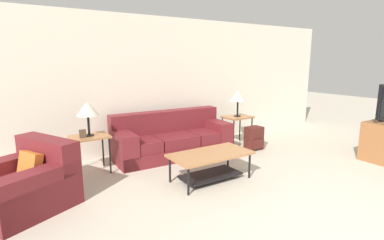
% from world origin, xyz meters
% --- Properties ---
extents(wall_back, '(9.11, 0.06, 2.60)m').
position_xyz_m(wall_back, '(0.00, 4.13, 1.30)').
color(wall_back, silver).
rests_on(wall_back, ground_plane).
extents(couch, '(2.23, 0.93, 0.82)m').
position_xyz_m(couch, '(-0.17, 3.54, 0.30)').
color(couch, maroon).
rests_on(couch, ground_plane).
extents(armchair, '(1.32, 1.32, 0.80)m').
position_xyz_m(armchair, '(-2.67, 2.72, 0.29)').
color(armchair, maroon).
rests_on(armchair, ground_plane).
extents(coffee_table, '(1.22, 0.63, 0.42)m').
position_xyz_m(coffee_table, '(-0.28, 2.16, 0.31)').
color(coffee_table, '#A87042').
rests_on(coffee_table, ground_plane).
extents(side_table_left, '(0.58, 0.45, 0.61)m').
position_xyz_m(side_table_left, '(-1.70, 3.44, 0.54)').
color(side_table_left, '#A87042').
rests_on(side_table_left, ground_plane).
extents(side_table_right, '(0.58, 0.45, 0.61)m').
position_xyz_m(side_table_right, '(1.35, 3.44, 0.54)').
color(side_table_right, '#A87042').
rests_on(side_table_right, ground_plane).
extents(table_lamp_left, '(0.34, 0.34, 0.55)m').
position_xyz_m(table_lamp_left, '(-1.70, 3.44, 1.03)').
color(table_lamp_left, black).
rests_on(table_lamp_left, side_table_left).
extents(table_lamp_right, '(0.34, 0.34, 0.55)m').
position_xyz_m(table_lamp_right, '(1.35, 3.44, 1.03)').
color(table_lamp_right, black).
rests_on(table_lamp_right, side_table_right).
extents(backpack, '(0.33, 0.31, 0.46)m').
position_xyz_m(backpack, '(1.41, 2.98, 0.22)').
color(backpack, '#4C1E19').
rests_on(backpack, ground_plane).
extents(picture_frame, '(0.10, 0.04, 0.13)m').
position_xyz_m(picture_frame, '(-1.82, 3.37, 0.67)').
color(picture_frame, '#4C3828').
rests_on(picture_frame, side_table_left).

